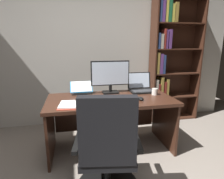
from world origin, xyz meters
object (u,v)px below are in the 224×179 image
object	(u,v)px
laptop	(141,87)
computer_mouse	(141,99)
open_binder	(78,105)
notepad	(95,98)
pen	(97,98)
keyboard	(117,101)
reading_stand_with_book	(81,88)
desk	(109,110)
bookshelf	(170,59)
coffee_mug	(155,92)
office_chair	(108,155)
monitor	(110,77)

from	to	relation	value
laptop	computer_mouse	distance (m)	0.47
laptop	open_binder	world-z (taller)	laptop
notepad	pen	world-z (taller)	pen
keyboard	open_binder	xyz separation A→B (m)	(-0.47, -0.05, -0.00)
keyboard	reading_stand_with_book	bearing A→B (deg)	129.78
desk	bookshelf	world-z (taller)	bookshelf
open_binder	notepad	world-z (taller)	open_binder
keyboard	coffee_mug	size ratio (longest dim) A/B	4.74
bookshelf	notepad	distance (m)	1.72
office_chair	notepad	bearing A→B (deg)	99.97
keyboard	computer_mouse	bearing A→B (deg)	0.00
office_chair	keyboard	world-z (taller)	office_chair
bookshelf	office_chair	bearing A→B (deg)	-130.92
office_chair	desk	bearing A→B (deg)	87.19
desk	bookshelf	xyz separation A→B (m)	(1.25, 0.78, 0.60)
monitor	coffee_mug	xyz separation A→B (m)	(0.57, -0.23, -0.19)
keyboard	pen	distance (m)	0.29
monitor	reading_stand_with_book	distance (m)	0.44
office_chair	computer_mouse	bearing A→B (deg)	59.10
office_chair	pen	xyz separation A→B (m)	(0.01, 0.81, 0.31)
notepad	reading_stand_with_book	bearing A→B (deg)	116.90
monitor	notepad	world-z (taller)	monitor
open_binder	coffee_mug	xyz separation A→B (m)	(1.05, 0.25, 0.03)
computer_mouse	notepad	size ratio (longest dim) A/B	0.50
keyboard	computer_mouse	distance (m)	0.30
office_chair	reading_stand_with_book	distance (m)	1.19
reading_stand_with_book	notepad	world-z (taller)	reading_stand_with_book
monitor	office_chair	bearing A→B (deg)	-102.47
desk	open_binder	distance (m)	0.55
bookshelf	pen	xyz separation A→B (m)	(-1.43, -0.84, -0.40)
laptop	pen	distance (m)	0.74
bookshelf	keyboard	distance (m)	1.62
keyboard	open_binder	distance (m)	0.48
bookshelf	computer_mouse	size ratio (longest dim) A/B	20.89
monitor	notepad	bearing A→B (deg)	-134.18
coffee_mug	laptop	bearing A→B (deg)	114.54
monitor	computer_mouse	size ratio (longest dim) A/B	5.20
desk	reading_stand_with_book	xyz separation A→B (m)	(-0.35, 0.24, 0.27)
laptop	coffee_mug	world-z (taller)	laptop
office_chair	keyboard	size ratio (longest dim) A/B	2.40
bookshelf	keyboard	xyz separation A→B (m)	(-1.20, -1.02, -0.40)
monitor	notepad	xyz separation A→B (m)	(-0.25, -0.25, -0.23)
desk	office_chair	bearing A→B (deg)	-102.02
keyboard	coffee_mug	world-z (taller)	coffee_mug
laptop	pen	xyz separation A→B (m)	(-0.69, -0.26, -0.04)
office_chair	computer_mouse	xyz separation A→B (m)	(0.54, 0.64, 0.31)
desk	open_binder	world-z (taller)	open_binder
office_chair	pen	distance (m)	0.87
keyboard	office_chair	bearing A→B (deg)	-110.35
notepad	pen	size ratio (longest dim) A/B	1.50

